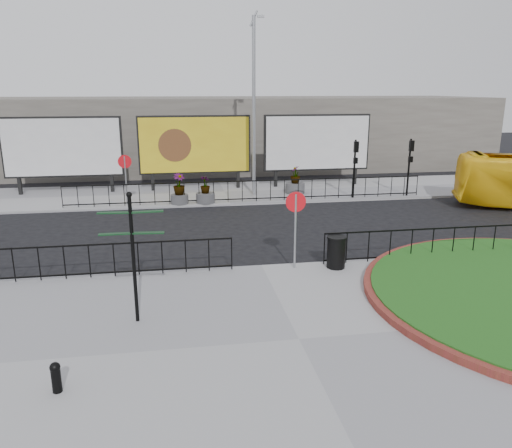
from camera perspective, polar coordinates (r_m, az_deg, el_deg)
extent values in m
plane|color=black|center=(16.26, 0.63, -5.11)|extent=(90.00, 90.00, 0.00)
cube|color=gray|center=(11.78, 4.93, -13.22)|extent=(30.00, 10.00, 0.12)
cube|color=gray|center=(27.71, -3.64, 3.60)|extent=(44.00, 6.00, 0.12)
cylinder|color=gray|center=(24.91, -14.63, 4.75)|extent=(0.07, 0.07, 2.40)
cylinder|color=red|center=(24.76, -14.78, 6.91)|extent=(0.64, 0.03, 0.64)
cylinder|color=white|center=(24.78, -14.78, 6.92)|extent=(0.50, 0.03, 0.50)
cylinder|color=gray|center=(15.67, 4.50, -0.86)|extent=(0.07, 0.07, 2.40)
cylinder|color=red|center=(15.44, 4.57, 2.53)|extent=(0.64, 0.03, 0.64)
cylinder|color=white|center=(15.46, 4.56, 2.54)|extent=(0.50, 0.03, 0.50)
cube|color=black|center=(29.64, -25.38, 4.02)|extent=(0.18, 0.18, 1.00)
cube|color=black|center=(28.68, -16.12, 4.56)|extent=(0.18, 0.18, 1.00)
cube|color=black|center=(28.78, -21.21, 8.21)|extent=(6.20, 0.25, 3.20)
cube|color=silver|center=(28.63, -21.27, 8.17)|extent=(6.00, 0.06, 3.00)
cube|color=black|center=(28.49, -11.72, 4.78)|extent=(0.18, 0.18, 1.00)
cube|color=black|center=(28.68, -2.06, 5.16)|extent=(0.18, 0.18, 1.00)
cube|color=black|center=(28.20, -7.01, 8.99)|extent=(6.20, 0.25, 3.20)
cube|color=gold|center=(28.04, -6.99, 8.95)|extent=(6.00, 0.06, 3.00)
cube|color=black|center=(29.04, 2.26, 5.28)|extent=(0.18, 0.18, 1.00)
cube|color=black|center=(30.35, 11.22, 5.44)|extent=(0.18, 0.18, 1.00)
cube|color=black|center=(29.33, 6.97, 9.23)|extent=(6.20, 0.25, 3.20)
cube|color=silver|center=(29.18, 7.05, 9.20)|extent=(6.00, 0.06, 3.00)
cylinder|color=gray|center=(26.36, -0.26, 13.03)|extent=(0.18, 0.18, 9.00)
cylinder|color=gray|center=(26.54, -0.27, 22.45)|extent=(0.43, 0.10, 0.77)
cube|color=gray|center=(26.61, 0.54, 22.65)|extent=(0.35, 0.15, 0.12)
cylinder|color=black|center=(26.38, 11.17, 6.19)|extent=(0.10, 0.10, 3.00)
cube|color=black|center=(26.11, 11.39, 8.64)|extent=(0.22, 0.18, 0.55)
cube|color=black|center=(26.20, 11.31, 7.12)|extent=(0.20, 0.16, 0.30)
cylinder|color=black|center=(27.56, 17.06, 6.19)|extent=(0.10, 0.10, 3.00)
cube|color=black|center=(27.31, 17.36, 8.53)|extent=(0.22, 0.18, 0.55)
cube|color=black|center=(27.39, 17.24, 7.08)|extent=(0.20, 0.16, 0.30)
cube|color=slate|center=(37.24, -5.27, 10.37)|extent=(40.00, 10.00, 5.00)
cylinder|color=black|center=(12.28, -13.81, -4.11)|extent=(0.09, 0.09, 3.13)
sphere|color=black|center=(11.85, -14.31, 3.27)|extent=(0.14, 0.14, 0.14)
cube|color=#0E3317|center=(12.02, -16.01, 1.24)|extent=(0.74, 0.21, 0.03)
cube|color=#0E3317|center=(11.94, -12.30, 1.39)|extent=(0.74, 0.18, 0.03)
cube|color=#0E3317|center=(12.11, -15.86, -1.10)|extent=(0.73, 0.14, 0.03)
cube|color=#0E3317|center=(12.01, -12.18, -1.00)|extent=(0.74, 0.21, 0.03)
cylinder|color=black|center=(10.51, -21.85, -16.21)|extent=(0.18, 0.18, 0.50)
sphere|color=black|center=(10.38, -22.00, -14.95)|extent=(0.20, 0.20, 0.20)
cylinder|color=black|center=(16.06, 9.15, -3.30)|extent=(0.58, 0.58, 0.97)
cylinder|color=black|center=(15.90, 9.23, -1.53)|extent=(0.62, 0.62, 0.06)
cylinder|color=#4C4C4F|center=(24.99, -8.73, 2.83)|extent=(0.87, 0.87, 0.45)
imported|color=#194412|center=(24.84, -8.80, 4.53)|extent=(0.79, 0.79, 1.06)
cylinder|color=#4C4C4F|center=(25.02, -5.79, 2.99)|extent=(0.94, 0.94, 0.49)
imported|color=#194412|center=(24.89, -5.83, 4.51)|extent=(0.66, 0.66, 0.87)
cylinder|color=#4C4C4F|center=(27.31, 4.49, 4.12)|extent=(1.04, 1.04, 0.54)
imported|color=#194412|center=(27.17, 4.52, 5.66)|extent=(0.60, 0.60, 0.95)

